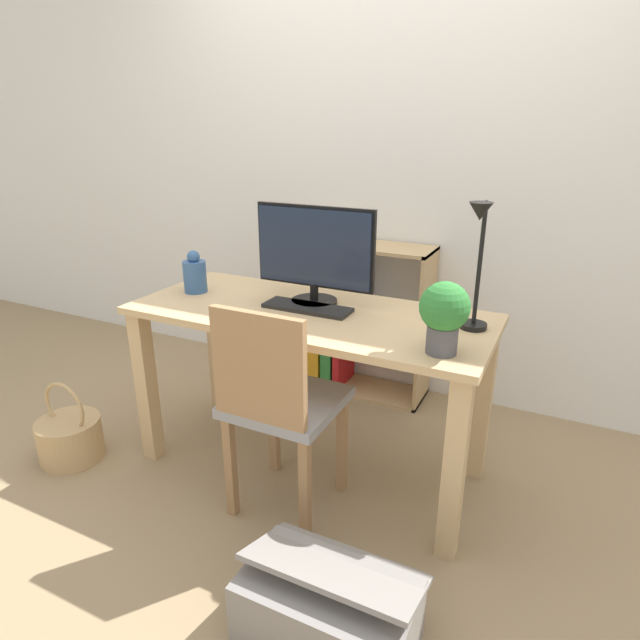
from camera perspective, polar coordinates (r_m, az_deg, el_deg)
ground_plane at (r=2.52m, az=-1.04°, el=-15.05°), size 10.00×10.00×0.00m
wall_back at (r=2.95m, az=7.76°, el=17.04°), size 8.00×0.05×2.60m
desk at (r=2.23m, az=-1.14°, el=-2.34°), size 1.48×0.63×0.74m
monitor at (r=2.21m, az=-0.61°, el=7.32°), size 0.53×0.20×0.41m
keyboard at (r=2.19m, az=-1.36°, el=1.33°), size 0.37×0.12×0.02m
vase at (r=2.47m, az=-13.21°, el=4.75°), size 0.10×0.10×0.19m
desk_lamp at (r=1.94m, az=16.51°, el=6.70°), size 0.10×0.19×0.48m
potted_plant at (r=1.78m, az=13.10°, el=0.75°), size 0.17×0.17×0.25m
chair at (r=2.01m, az=-4.47°, el=-8.66°), size 0.40×0.40×0.88m
bookshelf at (r=3.04m, az=2.15°, el=0.06°), size 0.75×0.28×0.85m
basket at (r=2.75m, az=-25.11°, el=-11.26°), size 0.28×0.28×0.38m
storage_box at (r=1.78m, az=0.86°, el=-28.45°), size 0.52×0.34×0.28m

